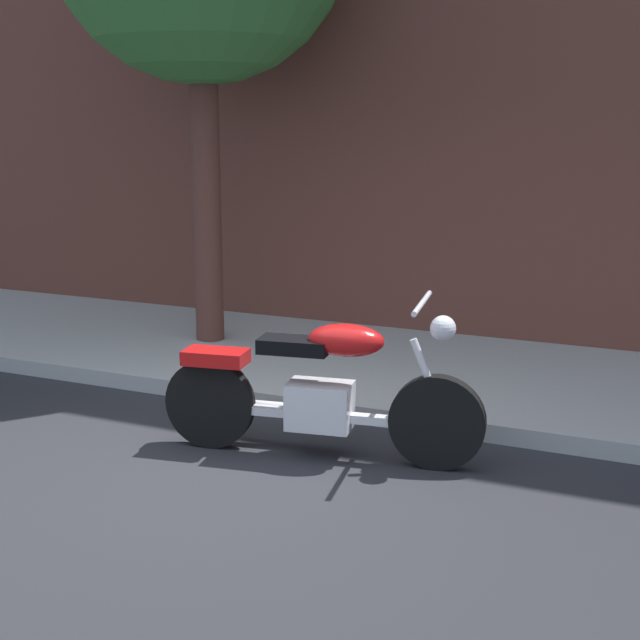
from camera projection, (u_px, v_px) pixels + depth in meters
The scene contains 3 objects.
ground_plane at pixel (211, 476), 5.85m from camera, with size 60.00×60.00×0.00m, color #28282D.
sidewalk at pixel (358, 366), 8.17m from camera, with size 19.61×2.58×0.14m, color #ACACAC.
motorcycle at pixel (320, 391), 6.08m from camera, with size 2.24×0.73×1.14m.
Camera 1 is at (2.87, -4.72, 2.31)m, focal length 50.08 mm.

